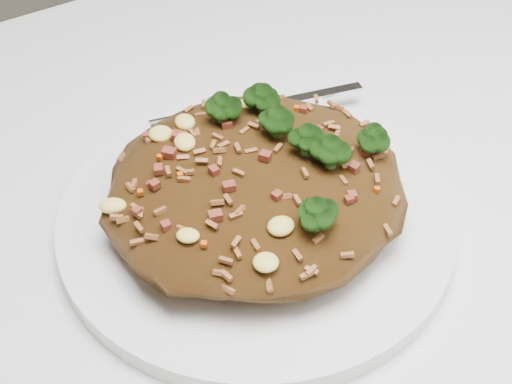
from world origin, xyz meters
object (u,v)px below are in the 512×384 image
dining_table (407,319)px  plate (256,217)px  fried_rice (258,176)px  fork (270,105)px

dining_table → plate: 0.15m
dining_table → fried_rice: 0.17m
plate → fork: size_ratio=1.55×
dining_table → fried_rice: fried_rice is taller
plate → fork: 0.11m
dining_table → plate: size_ratio=4.81×
dining_table → fork: size_ratio=7.46×
dining_table → fried_rice: bearing=142.4°
plate → dining_table: bearing=-37.3°
fried_rice → fork: 0.11m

